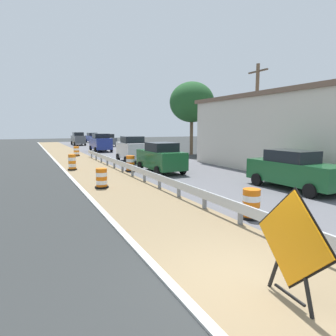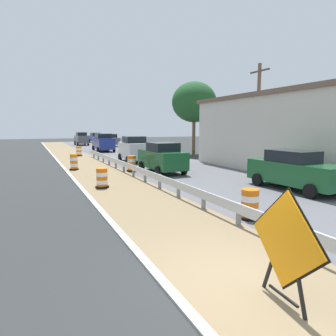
{
  "view_description": "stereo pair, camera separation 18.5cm",
  "coord_description": "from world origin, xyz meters",
  "views": [
    {
      "loc": [
        -3.69,
        -4.29,
        3.03
      ],
      "look_at": [
        2.36,
        8.29,
        1.11
      ],
      "focal_mm": 31.94,
      "sensor_mm": 36.0,
      "label": 1
    },
    {
      "loc": [
        -3.52,
        -4.37,
        3.03
      ],
      "look_at": [
        2.36,
        8.29,
        1.11
      ],
      "focal_mm": 31.94,
      "sensor_mm": 36.0,
      "label": 2
    }
  ],
  "objects": [
    {
      "name": "warning_sign_diamond",
      "position": [
        0.33,
        -0.81,
        1.07
      ],
      "size": [
        0.2,
        1.81,
        2.05
      ],
      "rotation": [
        0.0,
        0.0,
        3.05
      ],
      "color": "black",
      "rests_on": "ground"
    },
    {
      "name": "bush_roadside",
      "position": [
        8.75,
        6.9,
        0.78
      ],
      "size": [
        2.09,
        2.09,
        1.56
      ],
      "primitive_type": "ellipsoid",
      "color": "#1E4C23",
      "rests_on": "ground"
    },
    {
      "name": "traffic_barrel_mid",
      "position": [
        2.82,
        15.22,
        0.49
      ],
      "size": [
        0.73,
        0.73,
        1.08
      ],
      "color": "orange",
      "rests_on": "ground"
    },
    {
      "name": "traffic_barrel_far",
      "position": [
        -0.71,
        17.62,
        0.51
      ],
      "size": [
        0.64,
        0.64,
        1.12
      ],
      "color": "orange",
      "rests_on": "ground"
    },
    {
      "name": "traffic_barrel_close",
      "position": [
        -0.31,
        10.41,
        0.44
      ],
      "size": [
        0.69,
        0.69,
        0.99
      ],
      "color": "orange",
      "rests_on": "ground"
    },
    {
      "name": "traffic_barrel_farther",
      "position": [
        1.19,
        28.03,
        0.46
      ],
      "size": [
        0.7,
        0.7,
        1.02
      ],
      "color": "orange",
      "rests_on": "ground"
    },
    {
      "name": "median_dirt_strip",
      "position": [
        0.63,
        0.0,
        0.0
      ],
      "size": [
        3.65,
        120.0,
        0.01
      ],
      "primitive_type": "cube",
      "color": "#7F6B4C",
      "rests_on": "ground"
    },
    {
      "name": "traffic_barrel_nearest",
      "position": [
        3.01,
        3.23,
        0.45
      ],
      "size": [
        0.72,
        0.72,
        1.0
      ],
      "color": "orange",
      "rests_on": "ground"
    },
    {
      "name": "car_distant_a",
      "position": [
        8.04,
        5.99,
        0.96
      ],
      "size": [
        2.07,
        4.82,
        1.91
      ],
      "rotation": [
        0.0,
        0.0,
        -1.54
      ],
      "color": "#195128",
      "rests_on": "ground"
    },
    {
      "name": "roadside_shop_near",
      "position": [
        13.86,
        11.72,
        2.67
      ],
      "size": [
        7.92,
        13.79,
        5.32
      ],
      "color": "beige",
      "rests_on": "ground"
    },
    {
      "name": "guardrail_median",
      "position": [
        2.22,
        0.81,
        0.52
      ],
      "size": [
        0.18,
        51.86,
        0.71
      ],
      "color": "#ADB2B7",
      "rests_on": "ground"
    },
    {
      "name": "car_trailing_near_lane",
      "position": [
        8.21,
        54.12,
        0.97
      ],
      "size": [
        2.11,
        4.69,
        1.92
      ],
      "rotation": [
        0.0,
        0.0,
        -1.53
      ],
      "color": "navy",
      "rests_on": "ground"
    },
    {
      "name": "car_mid_far_lane",
      "position": [
        8.27,
        42.65,
        0.97
      ],
      "size": [
        2.23,
        4.45,
        1.93
      ],
      "rotation": [
        0.0,
        0.0,
        -1.6
      ],
      "color": "#4C5156",
      "rests_on": "ground"
    },
    {
      "name": "ground_plane",
      "position": [
        0.0,
        0.0,
        0.0
      ],
      "size": [
        160.0,
        160.0,
        0.0
      ],
      "primitive_type": "plane",
      "color": "#2B2D2D"
    },
    {
      "name": "car_distant_b",
      "position": [
        4.49,
        13.83,
        1.01
      ],
      "size": [
        2.11,
        4.33,
        2.01
      ],
      "rotation": [
        0.0,
        0.0,
        1.59
      ],
      "color": "#195128",
      "rests_on": "ground"
    },
    {
      "name": "tree_roadside",
      "position": [
        12.96,
        24.36,
        5.69
      ],
      "size": [
        4.82,
        4.82,
        7.87
      ],
      "color": "brown",
      "rests_on": "ground"
    },
    {
      "name": "utility_pole_near",
      "position": [
        10.91,
        11.97,
        3.8
      ],
      "size": [
        0.24,
        1.8,
        7.29
      ],
      "color": "brown",
      "rests_on": "ground"
    },
    {
      "name": "curb_near_edge",
      "position": [
        -1.3,
        0.0,
        0.0
      ],
      "size": [
        0.2,
        120.0,
        0.11
      ],
      "primitive_type": "cube",
      "color": "#ADADA8",
      "rests_on": "ground"
    },
    {
      "name": "car_lead_far_lane",
      "position": [
        4.49,
        47.5,
        1.08
      ],
      "size": [
        1.94,
        4.47,
        2.16
      ],
      "rotation": [
        0.0,
        0.0,
        1.58
      ],
      "color": "#4C5156",
      "rests_on": "ground"
    },
    {
      "name": "car_lead_near_lane",
      "position": [
        4.88,
        32.87,
        1.11
      ],
      "size": [
        2.18,
        4.25,
        2.22
      ],
      "rotation": [
        0.0,
        0.0,
        1.58
      ],
      "color": "navy",
      "rests_on": "ground"
    },
    {
      "name": "car_trailing_far_lane",
      "position": [
        4.75,
        20.54,
        1.11
      ],
      "size": [
        2.15,
        4.12,
        2.24
      ],
      "rotation": [
        0.0,
        0.0,
        1.53
      ],
      "color": "silver",
      "rests_on": "ground"
    }
  ]
}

